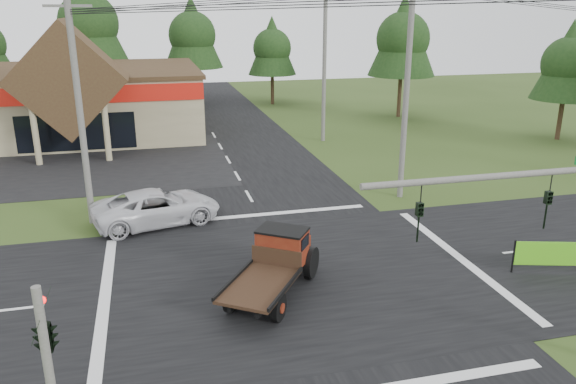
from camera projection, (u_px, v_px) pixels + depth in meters
name	position (u px, v px, depth m)	size (l,w,h in m)	color
ground	(296.00, 277.00, 21.46)	(120.00, 120.00, 0.00)	#2E4117
road_ns	(296.00, 277.00, 21.46)	(12.00, 120.00, 0.02)	black
road_ew	(296.00, 277.00, 21.45)	(120.00, 12.00, 0.02)	black
parking_apron	(7.00, 170.00, 35.73)	(28.00, 14.00, 0.02)	black
cvs_building	(8.00, 102.00, 44.22)	(30.40, 18.20, 9.19)	gray
traffic_signal_corner	(43.00, 320.00, 11.88)	(0.53, 2.48, 4.40)	#595651
utility_pole_nw	(80.00, 111.00, 25.30)	(2.00, 0.30, 10.50)	#595651
utility_pole_ne	(407.00, 88.00, 28.84)	(2.00, 0.30, 11.50)	#595651
utility_pole_n	(324.00, 65.00, 41.79)	(2.00, 0.30, 11.20)	#595651
tree_row_c	(88.00, 20.00, 54.21)	(7.28, 7.28, 13.13)	#332316
tree_row_d	(192.00, 33.00, 57.86)	(6.16, 6.16, 11.11)	#332316
tree_row_e	(272.00, 46.00, 58.28)	(5.04, 5.04, 9.09)	#332316
tree_side_ne	(403.00, 36.00, 50.95)	(6.16, 6.16, 11.11)	#332316
tree_side_e_near	(569.00, 61.00, 42.16)	(5.04, 5.04, 9.09)	#332316
antique_flatbed_truck	(272.00, 267.00, 19.81)	(2.00, 5.24, 2.19)	#5D180D
roadside_banner	(565.00, 257.00, 21.59)	(3.98, 0.12, 1.36)	#53B418
white_pickup	(157.00, 207.00, 26.60)	(2.74, 5.95, 1.65)	silver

